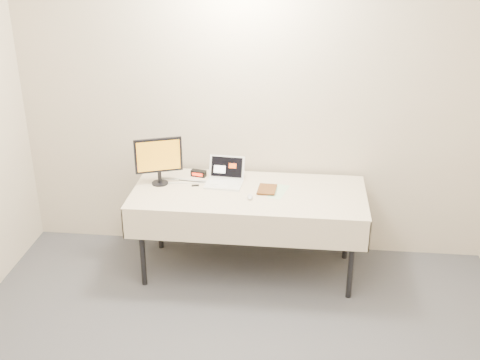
# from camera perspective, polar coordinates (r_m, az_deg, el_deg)

# --- Properties ---
(back_wall) EXTENTS (4.00, 0.10, 2.70)m
(back_wall) POSITION_cam_1_polar(r_m,az_deg,el_deg) (4.99, 1.38, 7.50)
(back_wall) COLOR beige
(back_wall) RESTS_ON ground
(table) EXTENTS (1.86, 0.81, 0.74)m
(table) POSITION_cam_1_polar(r_m,az_deg,el_deg) (4.81, 0.84, -1.77)
(table) COLOR black
(table) RESTS_ON ground
(laptop) EXTENTS (0.31, 0.30, 0.20)m
(laptop) POSITION_cam_1_polar(r_m,az_deg,el_deg) (4.93, -1.43, 0.28)
(laptop) COLOR white
(laptop) RESTS_ON table
(monitor) EXTENTS (0.37, 0.17, 0.39)m
(monitor) POSITION_cam_1_polar(r_m,az_deg,el_deg) (4.88, -7.74, 2.12)
(monitor) COLOR black
(monitor) RESTS_ON table
(book) EXTENTS (0.15, 0.03, 0.20)m
(book) POSITION_cam_1_polar(r_m,az_deg,el_deg) (4.78, 1.72, 0.11)
(book) COLOR #98551B
(book) RESTS_ON table
(alarm_clock) EXTENTS (0.13, 0.08, 0.05)m
(alarm_clock) POSITION_cam_1_polar(r_m,az_deg,el_deg) (5.06, -3.95, 0.64)
(alarm_clock) COLOR black
(alarm_clock) RESTS_ON table
(clicker) EXTENTS (0.05, 0.10, 0.02)m
(clicker) POSITION_cam_1_polar(r_m,az_deg,el_deg) (4.67, 0.96, -1.61)
(clicker) COLOR silver
(clicker) RESTS_ON table
(paper_form) EXTENTS (0.17, 0.30, 0.00)m
(paper_form) POSITION_cam_1_polar(r_m,az_deg,el_deg) (4.79, 3.67, -1.10)
(paper_form) COLOR #B6E0B2
(paper_form) RESTS_ON table
(usb_dongle) EXTENTS (0.06, 0.03, 0.01)m
(usb_dongle) POSITION_cam_1_polar(r_m,az_deg,el_deg) (4.89, -4.26, -0.52)
(usb_dongle) COLOR black
(usb_dongle) RESTS_ON table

